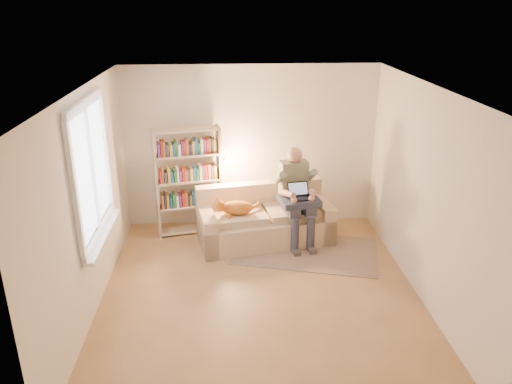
{
  "coord_description": "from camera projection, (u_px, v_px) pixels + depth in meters",
  "views": [
    {
      "loc": [
        -0.39,
        -5.42,
        3.52
      ],
      "look_at": [
        0.01,
        1.0,
        1.01
      ],
      "focal_mm": 35.0,
      "sensor_mm": 36.0,
      "label": 1
    }
  ],
  "objects": [
    {
      "name": "cat",
      "position": [
        235.0,
        207.0,
        7.32
      ],
      "size": [
        0.69,
        0.34,
        0.26
      ],
      "rotation": [
        0.0,
        0.0,
        0.18
      ],
      "color": "orange",
      "rests_on": "sofa"
    },
    {
      "name": "wall_back",
      "position": [
        251.0,
        147.0,
        7.97
      ],
      "size": [
        4.0,
        0.02,
        2.6
      ],
      "primitive_type": "cube",
      "color": "silver",
      "rests_on": "floor"
    },
    {
      "name": "wall_left",
      "position": [
        88.0,
        204.0,
        5.76
      ],
      "size": [
        0.02,
        4.5,
        2.6
      ],
      "primitive_type": "cube",
      "color": "silver",
      "rests_on": "floor"
    },
    {
      "name": "wall_front",
      "position": [
        282.0,
        312.0,
        3.78
      ],
      "size": [
        4.0,
        0.02,
        2.6
      ],
      "primitive_type": "cube",
      "color": "silver",
      "rests_on": "floor"
    },
    {
      "name": "laptop",
      "position": [
        300.0,
        194.0,
        7.33
      ],
      "size": [
        0.35,
        0.34,
        0.25
      ],
      "rotation": [
        0.0,
        0.0,
        0.18
      ],
      "color": "black",
      "rests_on": "blanket"
    },
    {
      "name": "wall_right",
      "position": [
        426.0,
        196.0,
        5.99
      ],
      "size": [
        0.02,
        4.5,
        2.6
      ],
      "primitive_type": "cube",
      "color": "silver",
      "rests_on": "floor"
    },
    {
      "name": "window",
      "position": [
        96.0,
        192.0,
        5.92
      ],
      "size": [
        0.12,
        1.52,
        1.69
      ],
      "color": "white",
      "rests_on": "wall_left"
    },
    {
      "name": "sofa",
      "position": [
        264.0,
        222.0,
        7.67
      ],
      "size": [
        2.12,
        1.25,
        0.85
      ],
      "rotation": [
        0.0,
        0.0,
        0.18
      ],
      "color": "beige",
      "rests_on": "floor"
    },
    {
      "name": "person",
      "position": [
        296.0,
        191.0,
        7.45
      ],
      "size": [
        0.52,
        0.72,
        1.47
      ],
      "rotation": [
        0.0,
        0.0,
        0.18
      ],
      "color": "gray",
      "rests_on": "sofa"
    },
    {
      "name": "floor",
      "position": [
        260.0,
        295.0,
        6.35
      ],
      "size": [
        4.5,
        4.5,
        0.0
      ],
      "primitive_type": "plane",
      "color": "olive",
      "rests_on": "ground"
    },
    {
      "name": "bookshelf",
      "position": [
        188.0,
        176.0,
        7.71
      ],
      "size": [
        1.17,
        0.47,
        1.72
      ],
      "rotation": [
        0.0,
        0.0,
        0.21
      ],
      "color": "#BCAA8E",
      "rests_on": "floor"
    },
    {
      "name": "blanket",
      "position": [
        300.0,
        201.0,
        7.35
      ],
      "size": [
        0.63,
        0.55,
        0.09
      ],
      "primitive_type": "cube",
      "rotation": [
        0.0,
        0.0,
        0.18
      ],
      "color": "#242B3F",
      "rests_on": "person"
    },
    {
      "name": "rug",
      "position": [
        306.0,
        251.0,
        7.43
      ],
      "size": [
        2.32,
        1.71,
        0.01
      ],
      "primitive_type": "cube",
      "rotation": [
        0.0,
        0.0,
        -0.26
      ],
      "color": "gray",
      "rests_on": "floor"
    },
    {
      "name": "ceiling",
      "position": [
        261.0,
        89.0,
        5.4
      ],
      "size": [
        4.0,
        4.5,
        0.02
      ],
      "primitive_type": "cube",
      "color": "white",
      "rests_on": "wall_back"
    }
  ]
}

